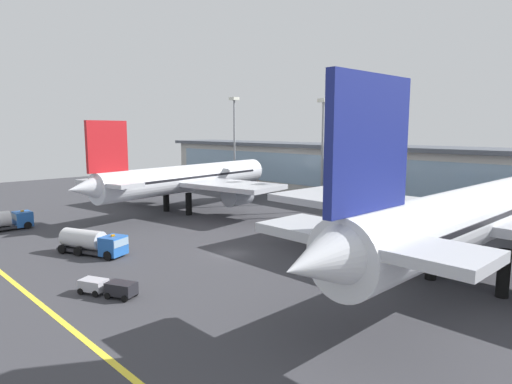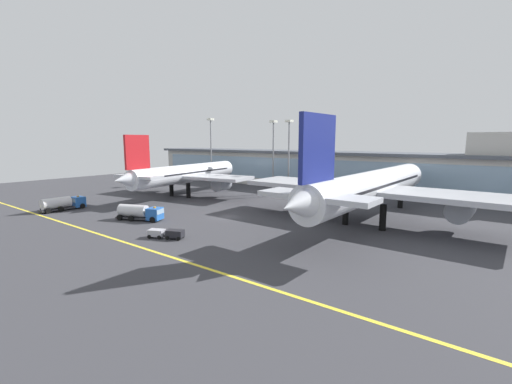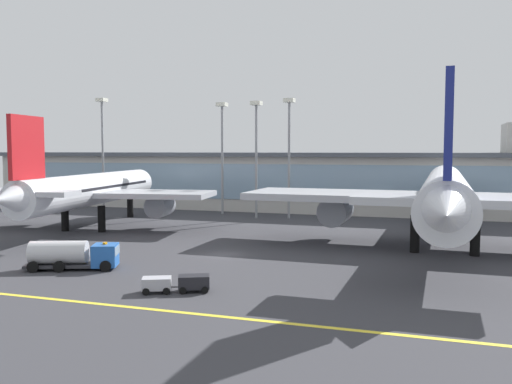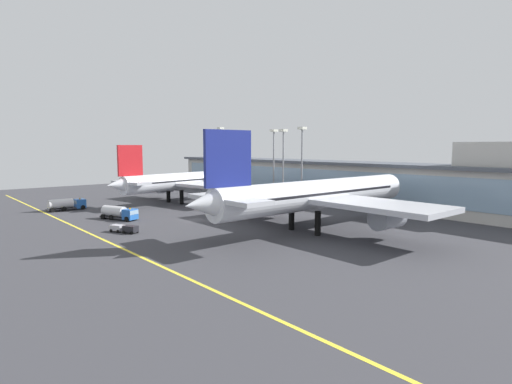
{
  "view_description": "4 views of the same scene",
  "coord_description": "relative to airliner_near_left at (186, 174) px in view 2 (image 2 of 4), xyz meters",
  "views": [
    {
      "loc": [
        39.29,
        -33.91,
        14.91
      ],
      "look_at": [
        -7.96,
        11.96,
        5.51
      ],
      "focal_mm": 31.04,
      "sensor_mm": 36.0,
      "label": 1
    },
    {
      "loc": [
        44.98,
        -49.33,
        15.04
      ],
      "look_at": [
        4.2,
        3.71,
        4.92
      ],
      "focal_mm": 24.22,
      "sensor_mm": 36.0,
      "label": 2
    },
    {
      "loc": [
        23.26,
        -57.73,
        11.91
      ],
      "look_at": [
        0.4,
        10.85,
        6.45
      ],
      "focal_mm": 38.34,
      "sensor_mm": 36.0,
      "label": 3
    },
    {
      "loc": [
        74.86,
        -47.15,
        15.83
      ],
      "look_at": [
        3.6,
        14.31,
        5.37
      ],
      "focal_mm": 28.87,
      "sensor_mm": 36.0,
      "label": 4
    }
  ],
  "objects": [
    {
      "name": "baggage_tug_near",
      "position": [
        29.31,
        -29.72,
        -5.11
      ],
      "size": [
        5.71,
        3.82,
        1.4
      ],
      "rotation": [
        0.0,
        0.0,
        0.43
      ],
      "color": "black",
      "rests_on": "ground"
    },
    {
      "name": "ground_plane",
      "position": [
        26.71,
        -12.86,
        -5.9
      ],
      "size": [
        197.64,
        197.64,
        0.0
      ],
      "primitive_type": "plane",
      "color": "#38383D"
    },
    {
      "name": "fuel_tanker_truck",
      "position": [
        -5.92,
        -29.32,
        -4.39
      ],
      "size": [
        2.91,
        9.05,
        2.9
      ],
      "rotation": [
        0.0,
        0.0,
        1.57
      ],
      "color": "black",
      "rests_on": "ground"
    },
    {
      "name": "terminal_building",
      "position": [
        28.64,
        34.91,
        0.32
      ],
      "size": [
        144.17,
        14.0,
        16.77
      ],
      "color": "beige",
      "rests_on": "ground"
    },
    {
      "name": "apron_light_mast_east",
      "position": [
        19.56,
        20.75,
        7.85
      ],
      "size": [
        1.8,
        1.8,
        20.57
      ],
      "color": "gray",
      "rests_on": "ground"
    },
    {
      "name": "apron_light_mast_far_east",
      "position": [
        -13.56,
        23.27,
        8.83
      ],
      "size": [
        1.8,
        1.8,
        22.31
      ],
      "color": "gray",
      "rests_on": "ground"
    },
    {
      "name": "apron_light_mast_west",
      "position": [
        11.54,
        24.65,
        8.01
      ],
      "size": [
        1.8,
        1.8,
        20.85
      ],
      "color": "gray",
      "rests_on": "ground"
    },
    {
      "name": "service_truck_far",
      "position": [
        15.57,
        -24.88,
        -4.39
      ],
      "size": [
        9.29,
        5.77,
        2.9
      ],
      "rotation": [
        0.0,
        0.0,
        0.39
      ],
      "color": "black",
      "rests_on": "ground"
    },
    {
      "name": "airliner_near_left",
      "position": [
        0.0,
        0.0,
        0.0
      ],
      "size": [
        37.85,
        46.5,
        16.17
      ],
      "rotation": [
        0.0,
        0.0,
        1.73
      ],
      "color": "black",
      "rests_on": "ground"
    },
    {
      "name": "apron_light_mast_centre",
      "position": [
        25.1,
        22.38,
        8.11
      ],
      "size": [
        1.8,
        1.8,
        21.03
      ],
      "color": "gray",
      "rests_on": "ground"
    },
    {
      "name": "airliner_near_right",
      "position": [
        50.91,
        -1.23,
        0.79
      ],
      "size": [
        49.03,
        56.98,
        18.35
      ],
      "rotation": [
        0.0,
        0.0,
        1.56
      ],
      "color": "black",
      "rests_on": "ground"
    },
    {
      "name": "taxiway_centreline_stripe",
      "position": [
        26.71,
        -34.86,
        -5.89
      ],
      "size": [
        158.11,
        0.5,
        0.01
      ],
      "primitive_type": "cube",
      "color": "yellow",
      "rests_on": "ground"
    }
  ]
}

